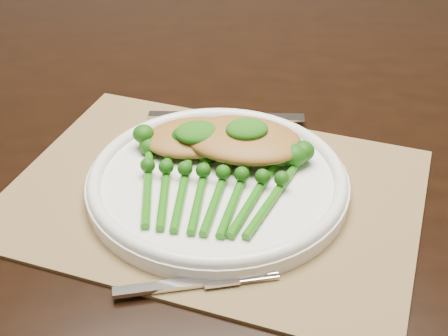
{
  "coord_description": "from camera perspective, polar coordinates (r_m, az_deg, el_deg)",
  "views": [
    {
      "loc": [
        -0.16,
        -0.71,
        1.2
      ],
      "look_at": [
        -0.08,
        -0.13,
        0.78
      ],
      "focal_mm": 50.0,
      "sensor_mm": 36.0,
      "label": 1
    }
  ],
  "objects": [
    {
      "name": "dining_table",
      "position": [
        1.13,
        1.62,
        -11.24
      ],
      "size": [
        1.73,
        1.15,
        0.75
      ],
      "rotation": [
        0.0,
        0.0,
        -0.17
      ],
      "color": "black",
      "rests_on": "ground"
    },
    {
      "name": "placemat",
      "position": [
        0.72,
        -0.95,
        -2.38
      ],
      "size": [
        0.57,
        0.51,
        0.0
      ],
      "primitive_type": "cube",
      "rotation": [
        0.0,
        0.0,
        -0.47
      ],
      "color": "olive",
      "rests_on": "dining_table"
    },
    {
      "name": "dinner_plate",
      "position": [
        0.72,
        -0.59,
        -1.12
      ],
      "size": [
        0.3,
        0.3,
        0.03
      ],
      "color": "white",
      "rests_on": "placemat"
    },
    {
      "name": "knife",
      "position": [
        0.86,
        -1.2,
        4.73
      ],
      "size": [
        0.21,
        0.05,
        0.01
      ],
      "rotation": [
        0.0,
        0.0,
        -0.17
      ],
      "color": "silver",
      "rests_on": "placemat"
    },
    {
      "name": "fork",
      "position": [
        0.61,
        -1.52,
        -10.26
      ],
      "size": [
        0.16,
        0.02,
        0.0
      ],
      "rotation": [
        0.0,
        0.0,
        0.05
      ],
      "color": "silver",
      "rests_on": "placemat"
    },
    {
      "name": "chicken_fillet_left",
      "position": [
        0.76,
        -2.61,
        2.84
      ],
      "size": [
        0.13,
        0.09,
        0.03
      ],
      "primitive_type": "ellipsoid",
      "rotation": [
        0.0,
        0.0,
        0.04
      ],
      "color": "olive",
      "rests_on": "dinner_plate"
    },
    {
      "name": "chicken_fillet_right",
      "position": [
        0.74,
        1.74,
        2.61
      ],
      "size": [
        0.17,
        0.15,
        0.03
      ],
      "primitive_type": "ellipsoid",
      "rotation": [
        0.0,
        0.0,
        -0.39
      ],
      "color": "olive",
      "rests_on": "dinner_plate"
    },
    {
      "name": "pesto_dollop_left",
      "position": [
        0.75,
        -2.47,
        3.26
      ],
      "size": [
        0.05,
        0.05,
        0.02
      ],
      "primitive_type": "ellipsoid",
      "color": "#12480A",
      "rests_on": "chicken_fillet_left"
    },
    {
      "name": "pesto_dollop_right",
      "position": [
        0.73,
        2.11,
        3.57
      ],
      "size": [
        0.05,
        0.04,
        0.02
      ],
      "primitive_type": "ellipsoid",
      "color": "#12480A",
      "rests_on": "chicken_fillet_right"
    },
    {
      "name": "broccolini_bundle",
      "position": [
        0.69,
        -1.31,
        -2.03
      ],
      "size": [
        0.21,
        0.22,
        0.04
      ],
      "rotation": [
        0.0,
        0.0,
        -0.3
      ],
      "color": "#1B640D",
      "rests_on": "dinner_plate"
    }
  ]
}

